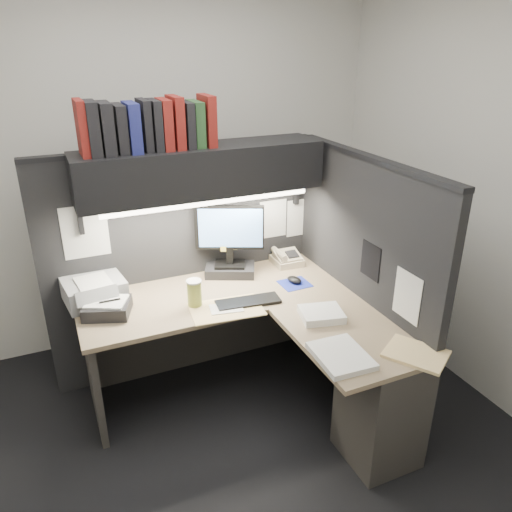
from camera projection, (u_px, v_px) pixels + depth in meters
name	position (u px, v px, depth m)	size (l,w,h in m)	color
floor	(231.00, 442.00, 3.03)	(3.50, 3.50, 0.00)	black
wall_back	(155.00, 169.00, 3.75)	(3.50, 0.04, 2.70)	silver
wall_front	(439.00, 435.00, 1.24)	(3.50, 0.04, 2.70)	silver
wall_right	(485.00, 195.00, 3.14)	(0.04, 3.00, 2.70)	silver
partition_back	(185.00, 264.00, 3.50)	(1.90, 0.06, 1.60)	black
partition_right	(359.00, 283.00, 3.23)	(0.06, 1.50, 1.60)	black
desk	(295.00, 365.00, 3.01)	(1.70, 1.53, 0.73)	#8C7859
overhead_shelf	(201.00, 170.00, 3.11)	(1.55, 0.34, 0.30)	black
task_light_tube	(210.00, 203.00, 3.06)	(0.04, 0.04, 1.32)	white
monitor	(230.00, 248.00, 3.43)	(0.44, 0.33, 0.51)	black
keyboard	(248.00, 302.00, 3.12)	(0.40, 0.13, 0.02)	black
mousepad	(295.00, 284.00, 3.37)	(0.20, 0.18, 0.00)	#1C2A9C
mouse	(294.00, 280.00, 3.38)	(0.07, 0.11, 0.04)	black
telephone	(287.00, 259.00, 3.66)	(0.20, 0.21, 0.08)	beige
coffee_cup	(194.00, 294.00, 3.06)	(0.09, 0.09, 0.17)	#C8CB51
printer	(94.00, 290.00, 3.13)	(0.36, 0.30, 0.14)	#9C9EA2
notebook_stack	(107.00, 308.00, 2.99)	(0.26, 0.22, 0.08)	black
open_folder	(226.00, 309.00, 3.05)	(0.44, 0.28, 0.01)	#E3C37F
paper_stack_a	(321.00, 314.00, 2.96)	(0.24, 0.21, 0.05)	white
paper_stack_b	(341.00, 356.00, 2.58)	(0.26, 0.32, 0.03)	white
manila_stack	(416.00, 354.00, 2.61)	(0.24, 0.30, 0.02)	#E3C37F
binder_row	(147.00, 126.00, 2.88)	(0.78, 0.25, 0.30)	maroon
pinned_papers	(257.00, 240.00, 3.24)	(1.76, 1.31, 0.51)	white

